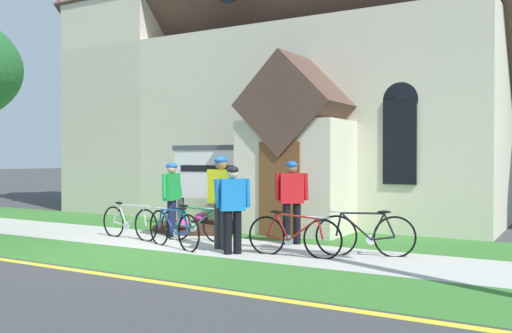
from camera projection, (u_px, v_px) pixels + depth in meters
ground at (250, 229)px, 13.67m from camera, size 140.00×140.00×0.00m
sidewalk_slab at (145, 239)px, 11.96m from camera, size 32.00×2.10×0.01m
grass_verge at (72, 252)px, 10.25m from camera, size 32.00×1.87×0.01m
church_lawn at (204, 228)px, 13.87m from camera, size 24.00×2.30×0.01m
curb_paint_stripe at (20, 262)px, 9.31m from camera, size 28.00×0.16×0.01m
church_building at (278, 64)px, 18.44m from camera, size 13.56×10.34×14.07m
church_sign at (208, 174)px, 13.73m from camera, size 2.05×0.25×2.06m
flower_bed at (202, 226)px, 13.53m from camera, size 2.39×2.39×0.34m
bicycle_red at (197, 224)px, 11.63m from camera, size 1.67×0.33×0.78m
bicycle_white at (174, 229)px, 10.72m from camera, size 1.70×0.63×0.84m
bicycle_yellow at (294, 236)px, 9.81m from camera, size 1.77×0.18×0.82m
bicycle_blue at (129, 222)px, 11.96m from camera, size 1.75×0.25×0.80m
bicycle_silver at (366, 235)px, 9.84m from camera, size 1.65×0.68×0.84m
cyclist_in_orange_jersey at (221, 194)px, 10.59m from camera, size 0.68×0.30×1.78m
cyclist_in_white_jersey at (233, 203)px, 10.05m from camera, size 0.53×0.47×1.60m
cyclist_in_green_jersey at (172, 194)px, 12.30m from camera, size 0.30×0.70×1.63m
cyclist_in_red_jersey at (292, 196)px, 11.18m from camera, size 0.59×0.44×1.68m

